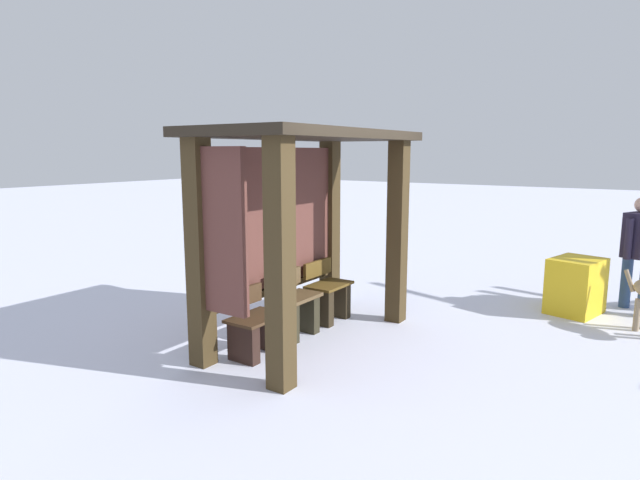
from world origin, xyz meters
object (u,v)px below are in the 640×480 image
bus_shelter (296,199)px  person_walking (639,245)px  grit_bin (576,286)px  bench_left_inside (255,330)px  bench_center_inside (295,310)px  bench_right_inside (328,297)px

bus_shelter → person_walking: 4.70m
bus_shelter → grit_bin: bus_shelter is taller
bench_left_inside → bench_center_inside: size_ratio=0.92×
bus_shelter → grit_bin: 4.03m
bench_left_inside → person_walking: (4.05, -3.24, 0.63)m
grit_bin → bench_center_inside: bearing=137.5°
bench_left_inside → grit_bin: (3.53, -2.59, 0.09)m
bench_center_inside → grit_bin: 3.82m
bench_right_inside → person_walking: person_walking is taller
bus_shelter → bench_right_inside: 1.53m
bus_shelter → bench_center_inside: 1.31m
bench_right_inside → grit_bin: bench_right_inside is taller
bench_center_inside → grit_bin: (2.82, -2.58, 0.06)m
bench_right_inside → person_walking: (2.63, -3.24, 0.60)m
bus_shelter → bench_left_inside: bus_shelter is taller
person_walking → grit_bin: (-0.52, 0.65, -0.54)m
bus_shelter → bench_left_inside: bearing=172.5°
bench_left_inside → bench_right_inside: size_ratio=0.93×
bench_right_inside → person_walking: 4.21m
bus_shelter → person_walking: bus_shelter is taller
bench_left_inside → bench_center_inside: (0.71, -0.00, 0.04)m
bench_left_inside → grit_bin: 4.38m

